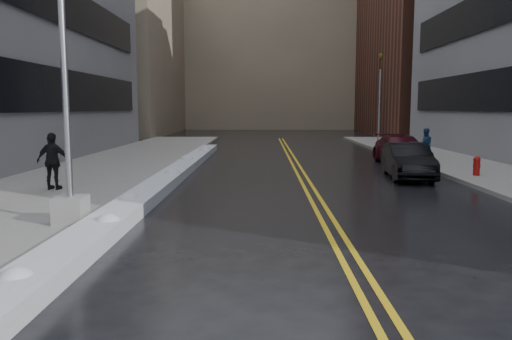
{
  "coord_description": "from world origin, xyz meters",
  "views": [
    {
      "loc": [
        0.94,
        -8.75,
        2.69
      ],
      "look_at": [
        0.79,
        2.33,
        1.3
      ],
      "focal_mm": 35.0,
      "sensor_mm": 36.0,
      "label": 1
    }
  ],
  "objects_px": {
    "lamppost": "(66,115)",
    "pedestrian_d": "(53,161)",
    "car_black": "(408,161)",
    "fire_hydrant": "(477,165)",
    "traffic_signal": "(380,97)",
    "car_maroon": "(401,150)",
    "pedestrian_east": "(425,145)"
  },
  "relations": [
    {
      "from": "lamppost",
      "to": "pedestrian_d",
      "type": "bearing_deg",
      "value": 116.66
    },
    {
      "from": "pedestrian_d",
      "to": "car_black",
      "type": "height_order",
      "value": "pedestrian_d"
    },
    {
      "from": "fire_hydrant",
      "to": "car_black",
      "type": "xyz_separation_m",
      "value": [
        -2.53,
        0.18,
        0.13
      ]
    },
    {
      "from": "traffic_signal",
      "to": "pedestrian_d",
      "type": "distance_m",
      "value": 22.57
    },
    {
      "from": "car_black",
      "to": "car_maroon",
      "type": "height_order",
      "value": "car_maroon"
    },
    {
      "from": "fire_hydrant",
      "to": "lamppost",
      "type": "bearing_deg",
      "value": -146.96
    },
    {
      "from": "pedestrian_east",
      "to": "car_maroon",
      "type": "relative_size",
      "value": 0.33
    },
    {
      "from": "car_black",
      "to": "car_maroon",
      "type": "bearing_deg",
      "value": 83.1
    },
    {
      "from": "pedestrian_east",
      "to": "car_black",
      "type": "relative_size",
      "value": 0.38
    },
    {
      "from": "lamppost",
      "to": "car_black",
      "type": "relative_size",
      "value": 1.85
    },
    {
      "from": "traffic_signal",
      "to": "car_maroon",
      "type": "distance_m",
      "value": 9.51
    },
    {
      "from": "traffic_signal",
      "to": "pedestrian_d",
      "type": "relative_size",
      "value": 3.38
    },
    {
      "from": "lamppost",
      "to": "pedestrian_d",
      "type": "xyz_separation_m",
      "value": [
        -2.27,
        4.51,
        -1.5
      ]
    },
    {
      "from": "lamppost",
      "to": "car_black",
      "type": "xyz_separation_m",
      "value": [
        9.77,
        8.18,
        -1.85
      ]
    },
    {
      "from": "pedestrian_east",
      "to": "car_black",
      "type": "height_order",
      "value": "pedestrian_east"
    },
    {
      "from": "traffic_signal",
      "to": "car_maroon",
      "type": "bearing_deg",
      "value": -96.3
    },
    {
      "from": "car_black",
      "to": "pedestrian_east",
      "type": "bearing_deg",
      "value": 71.27
    },
    {
      "from": "lamppost",
      "to": "car_black",
      "type": "bearing_deg",
      "value": 39.95
    },
    {
      "from": "fire_hydrant",
      "to": "car_maroon",
      "type": "xyz_separation_m",
      "value": [
        -1.5,
        4.94,
        0.15
      ]
    },
    {
      "from": "traffic_signal",
      "to": "pedestrian_d",
      "type": "height_order",
      "value": "traffic_signal"
    },
    {
      "from": "fire_hydrant",
      "to": "car_black",
      "type": "height_order",
      "value": "car_black"
    },
    {
      "from": "lamppost",
      "to": "car_maroon",
      "type": "height_order",
      "value": "lamppost"
    },
    {
      "from": "traffic_signal",
      "to": "car_black",
      "type": "xyz_separation_m",
      "value": [
        -2.03,
        -13.82,
        -2.72
      ]
    },
    {
      "from": "fire_hydrant",
      "to": "car_maroon",
      "type": "bearing_deg",
      "value": 106.9
    },
    {
      "from": "pedestrian_east",
      "to": "traffic_signal",
      "type": "bearing_deg",
      "value": -85.0
    },
    {
      "from": "pedestrian_east",
      "to": "car_maroon",
      "type": "distance_m",
      "value": 1.29
    },
    {
      "from": "car_maroon",
      "to": "lamppost",
      "type": "bearing_deg",
      "value": -129.78
    },
    {
      "from": "pedestrian_d",
      "to": "car_maroon",
      "type": "distance_m",
      "value": 15.55
    },
    {
      "from": "fire_hydrant",
      "to": "car_black",
      "type": "relative_size",
      "value": 0.18
    },
    {
      "from": "pedestrian_d",
      "to": "traffic_signal",
      "type": "bearing_deg",
      "value": -122.98
    },
    {
      "from": "lamppost",
      "to": "traffic_signal",
      "type": "height_order",
      "value": "lamppost"
    },
    {
      "from": "lamppost",
      "to": "pedestrian_east",
      "type": "bearing_deg",
      "value": 47.74
    }
  ]
}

